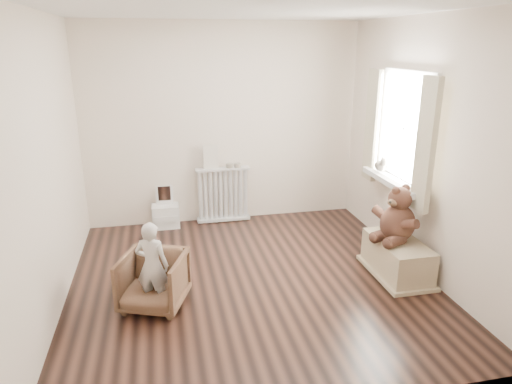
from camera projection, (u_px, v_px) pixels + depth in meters
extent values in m
cube|color=black|center=(251.00, 280.00, 4.69)|extent=(3.60, 3.60, 0.01)
cube|color=white|center=(250.00, 9.00, 3.89)|extent=(3.60, 3.60, 0.01)
cube|color=white|center=(223.00, 125.00, 5.96)|extent=(3.60, 0.02, 2.60)
cube|color=white|center=(313.00, 230.00, 2.62)|extent=(3.60, 0.02, 2.60)
cube|color=white|center=(46.00, 167.00, 3.93)|extent=(0.02, 3.60, 2.60)
cube|color=white|center=(423.00, 148.00, 4.65)|extent=(0.02, 3.60, 2.60)
cube|color=white|center=(406.00, 129.00, 4.87)|extent=(0.03, 0.90, 1.10)
cube|color=silver|center=(393.00, 181.00, 5.03)|extent=(0.22, 1.10, 0.06)
cube|color=beige|center=(426.00, 146.00, 4.34)|extent=(0.06, 0.26, 1.30)
cube|color=beige|center=(372.00, 126.00, 5.40)|extent=(0.06, 0.26, 1.30)
cube|color=silver|center=(223.00, 194.00, 6.13)|extent=(0.72, 0.14, 0.75)
cube|color=beige|center=(211.00, 157.00, 5.93)|extent=(0.19, 0.02, 0.32)
cylinder|color=#A59E8C|center=(230.00, 166.00, 6.02)|extent=(0.09, 0.09, 0.06)
cylinder|color=#A59E8C|center=(238.00, 165.00, 6.04)|extent=(0.09, 0.09, 0.05)
cube|color=silver|center=(165.00, 207.00, 5.98)|extent=(0.35, 0.25, 0.55)
imported|color=brown|center=(154.00, 281.00, 4.16)|extent=(0.71, 0.72, 0.51)
imported|color=beige|center=(152.00, 266.00, 4.06)|extent=(0.35, 0.29, 0.83)
cube|color=#BFB08A|center=(397.00, 257.00, 4.75)|extent=(0.43, 0.81, 0.38)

